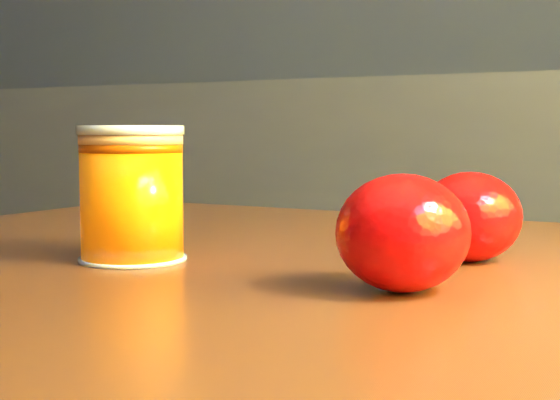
% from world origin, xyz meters
% --- Properties ---
extents(kitchen_counter, '(3.15, 0.60, 0.90)m').
position_xyz_m(kitchen_counter, '(0.00, 1.45, 0.45)').
color(kitchen_counter, '#45454A').
rests_on(kitchen_counter, ground).
extents(table, '(0.96, 0.69, 0.70)m').
position_xyz_m(table, '(0.93, 0.24, 0.61)').
color(table, brown).
rests_on(table, ground).
extents(juice_glass, '(0.07, 0.07, 0.09)m').
position_xyz_m(juice_glass, '(0.77, 0.18, 0.75)').
color(juice_glass, '#FF6D05').
rests_on(juice_glass, table).
extents(orange_front, '(0.10, 0.10, 0.07)m').
position_xyz_m(orange_front, '(0.98, 0.17, 0.74)').
color(orange_front, '#F60C04').
rests_on(orange_front, table).
extents(orange_back, '(0.08, 0.08, 0.06)m').
position_xyz_m(orange_back, '(0.99, 0.29, 0.74)').
color(orange_back, '#F60C04').
rests_on(orange_back, table).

